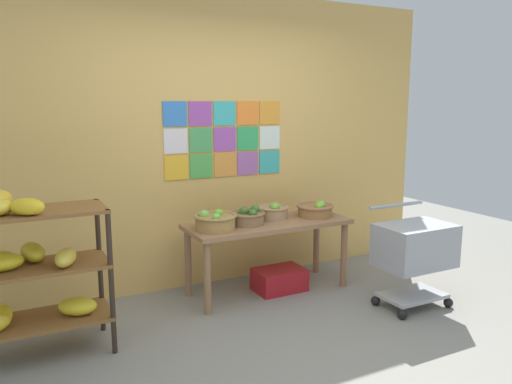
{
  "coord_description": "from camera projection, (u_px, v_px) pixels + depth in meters",
  "views": [
    {
      "loc": [
        -1.83,
        -2.57,
        1.72
      ],
      "look_at": [
        0.01,
        0.96,
        1.0
      ],
      "focal_mm": 35.57,
      "sensor_mm": 36.0,
      "label": 1
    }
  ],
  "objects": [
    {
      "name": "fruit_basket_left",
      "position": [
        215.0,
        221.0,
        4.25
      ],
      "size": [
        0.36,
        0.36,
        0.17
      ],
      "color": "#A27B40",
      "rests_on": "display_table"
    },
    {
      "name": "fruit_basket_right",
      "position": [
        315.0,
        209.0,
        4.75
      ],
      "size": [
        0.35,
        0.35,
        0.15
      ],
      "color": "olive",
      "rests_on": "display_table"
    },
    {
      "name": "produce_crate_under_table",
      "position": [
        279.0,
        279.0,
        4.66
      ],
      "size": [
        0.45,
        0.31,
        0.2
      ],
      "primitive_type": "cube",
      "color": "#A8181F",
      "rests_on": "ground"
    },
    {
      "name": "fruit_basket_back_right",
      "position": [
        247.0,
        216.0,
        4.45
      ],
      "size": [
        0.33,
        0.33,
        0.16
      ],
      "color": "olive",
      "rests_on": "display_table"
    },
    {
      "name": "fruit_basket_back_left",
      "position": [
        273.0,
        211.0,
        4.67
      ],
      "size": [
        0.3,
        0.3,
        0.15
      ],
      "color": "#A48259",
      "rests_on": "display_table"
    },
    {
      "name": "ground",
      "position": [
        321.0,
        362.0,
        3.38
      ],
      "size": [
        9.53,
        9.53,
        0.0
      ],
      "primitive_type": "plane",
      "color": "gray"
    },
    {
      "name": "banana_shelf_unit",
      "position": [
        29.0,
        265.0,
        3.35
      ],
      "size": [
        0.92,
        0.54,
        1.14
      ],
      "color": "#2F241B",
      "rests_on": "ground"
    },
    {
      "name": "shopping_cart",
      "position": [
        415.0,
        249.0,
        4.22
      ],
      "size": [
        0.61,
        0.46,
        0.85
      ],
      "rotation": [
        0.0,
        0.0,
        -0.24
      ],
      "color": "black",
      "rests_on": "ground"
    },
    {
      "name": "back_wall_with_art",
      "position": [
        213.0,
        141.0,
        4.71
      ],
      "size": [
        4.74,
        0.07,
        2.7
      ],
      "color": "#DAAB58",
      "rests_on": "ground"
    },
    {
      "name": "display_table",
      "position": [
        268.0,
        231.0,
        4.56
      ],
      "size": [
        1.49,
        0.57,
        0.65
      ],
      "color": "#946948",
      "rests_on": "ground"
    }
  ]
}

